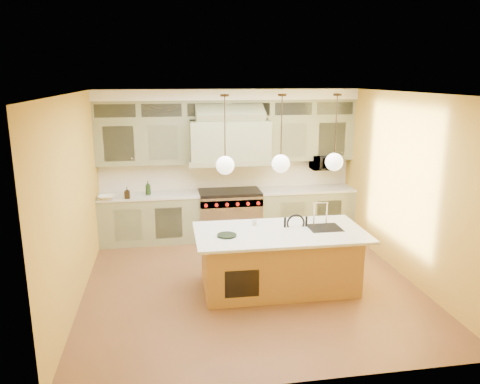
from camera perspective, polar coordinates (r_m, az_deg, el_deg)
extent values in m
plane|color=brown|center=(7.44, 1.15, -10.95)|extent=(5.00, 5.00, 0.00)
plane|color=white|center=(6.75, 1.27, 11.97)|extent=(5.00, 5.00, 0.00)
plane|color=gold|center=(9.37, -1.60, 3.59)|extent=(5.00, 0.00, 5.00)
plane|color=gold|center=(4.63, 6.92, -7.44)|extent=(5.00, 0.00, 5.00)
plane|color=gold|center=(6.96, -19.48, -0.86)|extent=(0.00, 5.00, 5.00)
plane|color=gold|center=(7.80, 19.57, 0.67)|extent=(0.00, 5.00, 5.00)
cube|color=gray|center=(9.21, -10.89, -3.25)|extent=(1.90, 0.65, 0.90)
cube|color=gray|center=(9.62, 7.90, -2.38)|extent=(1.90, 0.65, 0.90)
cube|color=silver|center=(9.09, -11.02, -0.41)|extent=(1.90, 0.68, 0.04)
cube|color=silver|center=(9.50, 7.99, 0.34)|extent=(1.90, 0.68, 0.04)
cube|color=beige|center=(9.40, -1.58, 2.19)|extent=(5.00, 0.04, 0.56)
cube|color=gray|center=(9.05, -11.77, 5.98)|extent=(1.75, 0.35, 0.85)
cube|color=gray|center=(9.49, 8.36, 6.48)|extent=(1.75, 0.35, 0.85)
cube|color=gray|center=(8.95, -1.32, 6.35)|extent=(1.50, 0.70, 0.75)
cube|color=gray|center=(9.01, -1.30, 3.82)|extent=(1.60, 0.76, 0.10)
cube|color=#333833|center=(9.07, -1.49, 10.09)|extent=(5.00, 0.35, 0.35)
cube|color=white|center=(9.03, -1.49, 11.83)|extent=(5.00, 0.47, 0.20)
cube|color=silver|center=(9.27, -1.26, -2.89)|extent=(1.20, 0.70, 0.90)
cube|color=black|center=(9.14, -1.28, -0.01)|extent=(1.20, 0.70, 0.06)
cube|color=silver|center=(8.87, -0.98, -1.44)|extent=(1.20, 0.06, 0.14)
cube|color=#A8763B|center=(7.12, 4.74, -8.32)|extent=(2.26, 1.09, 0.88)
cube|color=silver|center=(6.91, 4.91, -4.94)|extent=(2.51, 1.35, 0.04)
cube|color=black|center=(7.15, 10.26, -4.48)|extent=(0.49, 0.43, 0.05)
cylinder|color=black|center=(7.00, 6.04, -9.79)|extent=(0.04, 0.04, 0.64)
cylinder|color=black|center=(7.09, 8.68, -9.57)|extent=(0.04, 0.04, 0.64)
cylinder|color=black|center=(7.30, 5.38, -8.77)|extent=(0.04, 0.04, 0.64)
cylinder|color=black|center=(7.38, 7.91, -8.57)|extent=(0.04, 0.04, 0.64)
cube|color=black|center=(7.06, 7.09, -6.61)|extent=(0.40, 0.40, 0.05)
torus|color=black|center=(7.11, 6.80, -3.80)|extent=(0.28, 0.03, 0.28)
imported|color=black|center=(9.59, 10.25, 3.61)|extent=(0.54, 0.37, 0.30)
imported|color=#1A3314|center=(9.03, -11.14, 0.51)|extent=(0.12, 0.12, 0.27)
imported|color=black|center=(8.84, -13.59, -0.10)|extent=(0.10, 0.11, 0.21)
imported|color=white|center=(8.89, -15.91, -0.63)|extent=(0.32, 0.32, 0.08)
imported|color=silver|center=(7.14, 1.76, -3.77)|extent=(0.09, 0.09, 0.08)
cylinder|color=#2D2319|center=(6.45, -1.89, 11.70)|extent=(0.12, 0.12, 0.03)
cylinder|color=#2D2319|center=(6.48, -1.85, 7.76)|extent=(0.02, 0.02, 0.93)
sphere|color=white|center=(6.55, -1.82, 3.28)|extent=(0.26, 0.26, 0.26)
cylinder|color=#2D2319|center=(6.60, 5.17, 11.70)|extent=(0.12, 0.12, 0.03)
cylinder|color=#2D2319|center=(6.63, 5.08, 7.85)|extent=(0.02, 0.02, 0.93)
sphere|color=white|center=(6.70, 4.99, 3.47)|extent=(0.26, 0.26, 0.26)
cylinder|color=#2D2319|center=(6.84, 11.80, 11.55)|extent=(0.12, 0.12, 0.03)
cylinder|color=#2D2319|center=(6.87, 11.62, 7.84)|extent=(0.02, 0.02, 0.93)
sphere|color=white|center=(6.94, 11.41, 3.61)|extent=(0.26, 0.26, 0.26)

